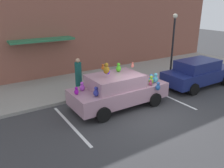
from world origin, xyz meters
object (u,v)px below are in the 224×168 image
object	(u,v)px
plush_covered_car	(118,90)
street_lamp_post	(173,38)
parked_sedan_behind	(198,73)
pedestrian_near_shopfront	(79,77)
teddy_bear_on_sidewalk	(109,80)

from	to	relation	value
plush_covered_car	street_lamp_post	distance (m)	6.11
parked_sedan_behind	pedestrian_near_shopfront	distance (m)	6.78
parked_sedan_behind	teddy_bear_on_sidewalk	bearing A→B (deg)	150.39
teddy_bear_on_sidewalk	street_lamp_post	distance (m)	4.96
pedestrian_near_shopfront	parked_sedan_behind	bearing A→B (deg)	-19.66
parked_sedan_behind	teddy_bear_on_sidewalk	distance (m)	5.09
parked_sedan_behind	pedestrian_near_shopfront	size ratio (longest dim) A/B	2.47
plush_covered_car	parked_sedan_behind	distance (m)	5.40
parked_sedan_behind	teddy_bear_on_sidewalk	xyz separation A→B (m)	(-4.41, 2.51, -0.33)
plush_covered_car	parked_sedan_behind	xyz separation A→B (m)	(5.39, -0.17, -0.02)
teddy_bear_on_sidewalk	pedestrian_near_shopfront	bearing A→B (deg)	-173.38
plush_covered_car	teddy_bear_on_sidewalk	xyz separation A→B (m)	(0.98, 2.34, -0.35)
teddy_bear_on_sidewalk	pedestrian_near_shopfront	size ratio (longest dim) A/B	0.36
plush_covered_car	teddy_bear_on_sidewalk	distance (m)	2.56
street_lamp_post	pedestrian_near_shopfront	bearing A→B (deg)	179.45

